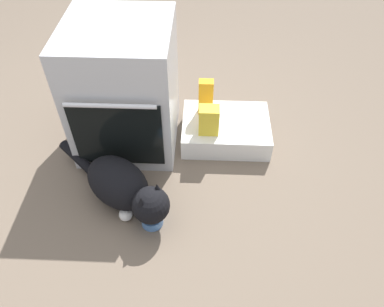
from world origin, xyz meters
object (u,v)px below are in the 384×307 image
snack_bag (209,120)px  cat (124,187)px  oven (124,89)px  juice_carton (206,97)px  food_bowl (152,219)px  pantry_cabinet (226,130)px

snack_bag → cat: bearing=-134.2°
oven → juice_carton: (0.48, 0.10, -0.12)m
oven → food_bowl: 0.78m
juice_carton → food_bowl: bearing=-109.4°
pantry_cabinet → food_bowl: bearing=-120.7°
oven → food_bowl: (0.21, -0.66, -0.35)m
oven → food_bowl: bearing=-72.3°
pantry_cabinet → juice_carton: bearing=147.7°
oven → cat: 0.59m
pantry_cabinet → snack_bag: (-0.11, -0.10, 0.16)m
pantry_cabinet → food_bowl: pantry_cabinet is taller
oven → juice_carton: 0.50m
juice_carton → snack_bag: bearing=-83.1°
pantry_cabinet → juice_carton: size_ratio=2.28×
pantry_cabinet → food_bowl: size_ratio=4.75×
pantry_cabinet → snack_bag: size_ratio=3.05×
cat → juice_carton: bearing=94.4°
food_bowl → cat: 0.23m
juice_carton → oven: bearing=-168.4°
cat → food_bowl: bearing=-0.0°
oven → juice_carton: bearing=11.6°
food_bowl → juice_carton: size_ratio=0.48×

